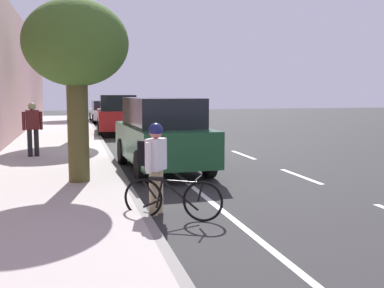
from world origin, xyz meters
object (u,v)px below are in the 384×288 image
(pedestrian_on_phone, at_px, (33,126))
(street_tree_near_cyclist, at_px, (74,67))
(parked_suv_red_second, at_px, (117,114))
(street_tree_mid_block, at_px, (74,50))
(parked_sedan_white_nearest, at_px, (104,112))
(street_tree_far_end, at_px, (76,47))
(cyclist_with_backpack, at_px, (154,159))
(bicycle_at_curb, at_px, (172,198))
(parked_suv_green_mid, at_px, (162,133))

(pedestrian_on_phone, bearing_deg, street_tree_near_cyclist, -93.62)
(parked_suv_red_second, height_order, street_tree_mid_block, street_tree_mid_block)
(parked_sedan_white_nearest, bearing_deg, street_tree_far_end, 84.96)
(street_tree_near_cyclist, bearing_deg, street_tree_far_end, 90.00)
(street_tree_near_cyclist, bearing_deg, cyclist_with_backpack, 92.53)
(bicycle_at_curb, height_order, cyclist_with_backpack, cyclist_with_backpack)
(street_tree_far_end, relative_size, pedestrian_on_phone, 2.40)
(parked_sedan_white_nearest, height_order, street_tree_far_end, street_tree_far_end)
(street_tree_far_end, bearing_deg, street_tree_near_cyclist, -90.00)
(bicycle_at_curb, distance_m, street_tree_far_end, 4.54)
(street_tree_near_cyclist, bearing_deg, street_tree_mid_block, 90.00)
(parked_sedan_white_nearest, bearing_deg, street_tree_mid_block, 81.37)
(bicycle_at_curb, xyz_separation_m, street_tree_far_end, (1.49, -3.27, 2.77))
(parked_suv_green_mid, height_order, street_tree_near_cyclist, street_tree_near_cyclist)
(street_tree_mid_block, bearing_deg, pedestrian_on_phone, 74.24)
(bicycle_at_curb, relative_size, street_tree_near_cyclist, 0.30)
(pedestrian_on_phone, bearing_deg, bicycle_at_curb, 109.87)
(street_tree_near_cyclist, height_order, street_tree_far_end, street_tree_near_cyclist)
(parked_suv_green_mid, relative_size, street_tree_far_end, 1.18)
(cyclist_with_backpack, bearing_deg, pedestrian_on_phone, -70.48)
(parked_sedan_white_nearest, xyz_separation_m, cyclist_with_backpack, (0.71, 25.18, 0.23))
(bicycle_at_curb, height_order, street_tree_mid_block, street_tree_mid_block)
(parked_suv_green_mid, relative_size, cyclist_with_backpack, 2.96)
(street_tree_near_cyclist, height_order, pedestrian_on_phone, street_tree_near_cyclist)
(parked_suv_red_second, bearing_deg, parked_sedan_white_nearest, -89.56)
(street_tree_mid_block, bearing_deg, street_tree_near_cyclist, -90.00)
(pedestrian_on_phone, bearing_deg, cyclist_with_backpack, 109.52)
(cyclist_with_backpack, relative_size, street_tree_near_cyclist, 0.31)
(cyclist_with_backpack, xyz_separation_m, street_tree_mid_block, (1.27, -12.16, 2.89))
(cyclist_with_backpack, height_order, pedestrian_on_phone, pedestrian_on_phone)
(parked_sedan_white_nearest, bearing_deg, pedestrian_on_phone, 79.42)
(parked_suv_red_second, distance_m, street_tree_mid_block, 5.09)
(parked_sedan_white_nearest, distance_m, street_tree_far_end, 22.59)
(street_tree_mid_block, bearing_deg, parked_sedan_white_nearest, -98.63)
(street_tree_far_end, bearing_deg, cyclist_with_backpack, 114.33)
(street_tree_near_cyclist, height_order, street_tree_mid_block, street_tree_mid_block)
(parked_suv_green_mid, bearing_deg, street_tree_mid_block, -73.58)
(pedestrian_on_phone, bearing_deg, street_tree_mid_block, -105.76)
(bicycle_at_curb, bearing_deg, parked_suv_green_mid, -98.54)
(bicycle_at_curb, height_order, street_tree_near_cyclist, street_tree_near_cyclist)
(cyclist_with_backpack, relative_size, street_tree_far_end, 0.40)
(parked_suv_red_second, bearing_deg, pedestrian_on_phone, 68.16)
(parked_suv_red_second, xyz_separation_m, cyclist_with_backpack, (0.78, 15.85, -0.05))
(parked_suv_red_second, xyz_separation_m, street_tree_far_end, (2.05, 13.05, 2.11))
(street_tree_mid_block, relative_size, street_tree_far_end, 1.30)
(bicycle_at_curb, relative_size, street_tree_mid_block, 0.29)
(parked_suv_red_second, bearing_deg, street_tree_far_end, 81.09)
(parked_sedan_white_nearest, relative_size, street_tree_mid_block, 0.84)
(parked_suv_green_mid, height_order, street_tree_mid_block, street_tree_mid_block)
(parked_sedan_white_nearest, bearing_deg, bicycle_at_curb, 88.91)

